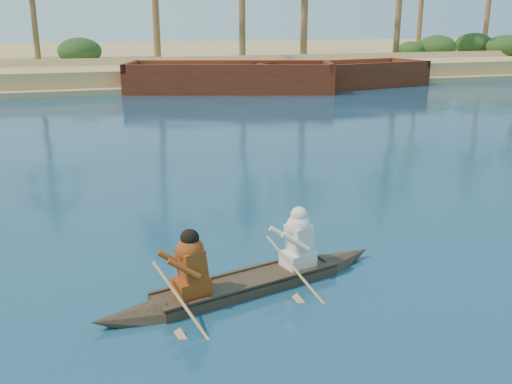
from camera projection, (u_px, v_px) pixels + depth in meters
name	position (u px, v px, depth m)	size (l,w,h in m)	color
ground	(178.00, 215.00, 12.68)	(160.00, 160.00, 0.00)	#0C284F
sandy_embankment	(87.00, 60.00, 55.19)	(150.00, 51.00, 1.50)	tan
shrub_cluster	(96.00, 64.00, 41.00)	(100.00, 6.00, 2.40)	#1A3814
canoe	(248.00, 274.00, 9.07)	(5.10, 1.85, 1.40)	#3F3422
barge_mid	(230.00, 80.00, 34.68)	(12.98, 7.66, 2.05)	#5E2414
barge_right	(344.00, 77.00, 37.01)	(11.84, 5.80, 1.89)	#5E2414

